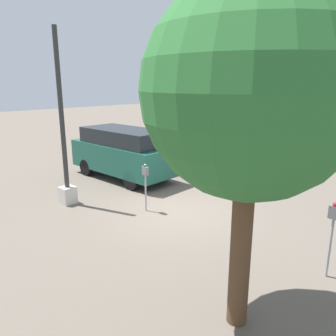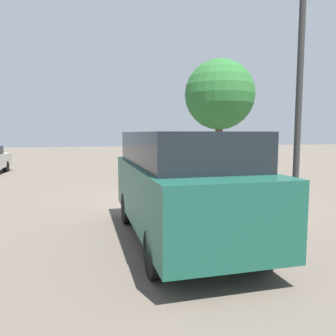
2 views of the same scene
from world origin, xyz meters
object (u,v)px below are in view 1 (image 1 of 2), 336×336
Objects in this scene: parked_van at (124,151)px; street_tree at (250,92)px; parking_meter_near at (145,177)px; lamp_post at (65,155)px; parking_meter_far at (333,223)px.

parked_van is 0.89× the size of street_tree.
parking_meter_near is 0.27× the size of lamp_post.
parking_meter_far is at bearing -171.83° from parking_meter_near.
street_tree is (-7.80, 4.05, 2.55)m from parked_van.
parked_van reaches higher than parking_meter_near.
lamp_post is at bearing 36.22° from parking_meter_near.
parking_meter_far is 0.30× the size of street_tree.
parking_meter_far is 0.29× the size of lamp_post.
street_tree is at bearing 152.19° from parked_van.
parking_meter_near is at bearing -26.06° from street_tree.
parking_meter_near is 5.69m from street_tree.
parked_van is (0.95, -3.10, -0.49)m from lamp_post.
lamp_post reaches higher than street_tree.
lamp_post reaches higher than parked_van.
parking_meter_far is (-5.20, -0.10, 0.09)m from parking_meter_near.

